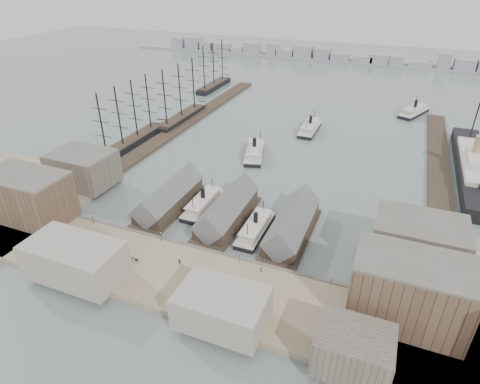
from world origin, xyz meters
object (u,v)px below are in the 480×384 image
at_px(tram, 367,319).
at_px(horse_cart_center, 134,259).
at_px(ferry_docked_west, 203,203).
at_px(ocean_steamer, 472,166).
at_px(horse_cart_left, 100,246).
at_px(horse_cart_right, 218,284).

xyz_separation_m(tram, horse_cart_center, (-74.54, -1.86, -1.04)).
bearing_deg(horse_cart_center, tram, -84.42).
bearing_deg(tram, ferry_docked_west, 152.67).
bearing_deg(ocean_steamer, horse_cart_left, -136.96).
distance_m(ocean_steamer, horse_cart_right, 142.38).
distance_m(ferry_docked_west, horse_cart_center, 41.96).
bearing_deg(ferry_docked_west, ocean_steamer, 36.06).
distance_m(tram, horse_cart_right, 43.81).
bearing_deg(tram, horse_cart_center, -176.21).
bearing_deg(ocean_steamer, tram, -106.81).
xyz_separation_m(horse_cart_left, horse_cart_center, (15.17, -1.54, -0.03)).
distance_m(horse_cart_left, horse_cart_center, 15.24).
distance_m(ocean_steamer, horse_cart_left, 170.83).
bearing_deg(horse_cart_center, ocean_steamer, -38.72).
bearing_deg(horse_cart_left, ocean_steamer, -33.14).
relative_size(ocean_steamer, horse_cart_center, 19.82).
height_order(horse_cart_left, horse_cart_right, horse_cart_right).
xyz_separation_m(tram, horse_cart_left, (-89.70, -0.31, -1.01)).
distance_m(tram, horse_cart_left, 89.71).
height_order(ferry_docked_west, tram, ferry_docked_west).
relative_size(horse_cart_left, horse_cart_right, 0.99).
distance_m(horse_cart_left, horse_cart_right, 46.00).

